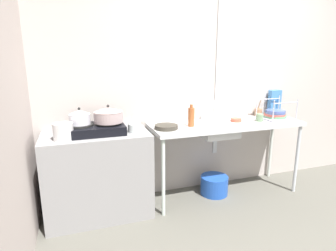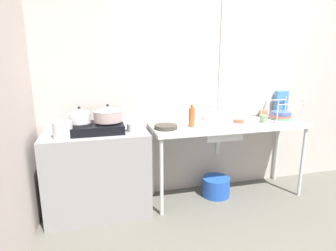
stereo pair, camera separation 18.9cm
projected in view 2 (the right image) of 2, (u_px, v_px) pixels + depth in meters
name	position (u px, v px, depth m)	size (l,w,h in m)	color
wall_back	(225.00, 74.00, 3.18)	(4.82, 0.10, 2.65)	#B9B0A9
wall_metal_strip	(222.00, 62.00, 3.07)	(0.05, 0.01, 2.12)	silver
counter_concrete	(98.00, 173.00, 2.74)	(0.97, 0.53, 0.82)	gray
counter_sink	(228.00, 129.00, 3.00)	(1.66, 0.53, 0.82)	silver
stove	(95.00, 127.00, 2.63)	(0.53, 0.35, 0.10)	black
pot_on_left_burner	(80.00, 116.00, 2.57)	(0.19, 0.19, 0.15)	silver
pot_on_right_burner	(108.00, 114.00, 2.63)	(0.27, 0.27, 0.16)	#A79293
pot_beside_stove	(63.00, 130.00, 2.45)	(0.17, 0.17, 0.15)	silver
percolator	(133.00, 123.00, 2.66)	(0.12, 0.12, 0.16)	silver
sink_basin	(218.00, 131.00, 2.92)	(0.38, 0.36, 0.12)	silver
faucet	(211.00, 106.00, 3.02)	(0.13, 0.07, 0.26)	silver
frying_pan	(166.00, 127.00, 2.76)	(0.23, 0.23, 0.04)	#37332A
dish_rack	(280.00, 116.00, 3.14)	(0.33, 0.31, 0.24)	#B5B5C2
cup_by_rack	(263.00, 119.00, 3.02)	(0.08, 0.08, 0.08)	slate
small_bowl_on_drainboard	(239.00, 121.00, 3.03)	(0.12, 0.12, 0.04)	#BE533C
bottle_by_sink	(192.00, 117.00, 2.83)	(0.06, 0.06, 0.23)	#9D522A
cereal_box	(281.00, 104.00, 3.33)	(0.15, 0.06, 0.30)	#3F78B8
utensil_jar	(264.00, 113.00, 3.29)	(0.09, 0.09, 0.21)	#A27452
bucket_on_floor	(216.00, 186.00, 3.14)	(0.31, 0.31, 0.21)	#1F4DB2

